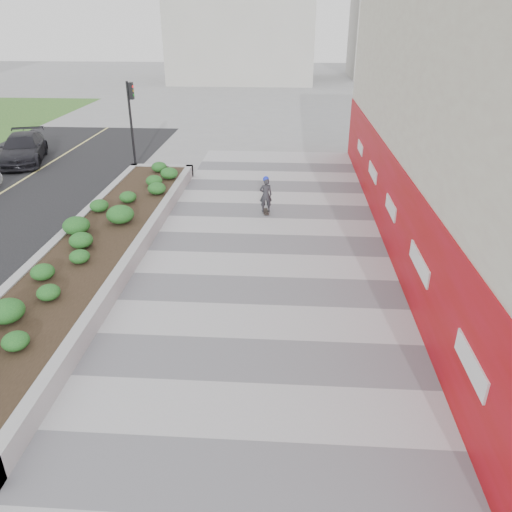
# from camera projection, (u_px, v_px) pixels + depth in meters

# --- Properties ---
(ground) EXTENTS (160.00, 160.00, 0.00)m
(ground) POSITION_uv_depth(u_px,v_px,m) (250.00, 417.00, 9.74)
(ground) COLOR gray
(ground) RESTS_ON ground
(walkway) EXTENTS (8.00, 36.00, 0.01)m
(walkway) POSITION_uv_depth(u_px,v_px,m) (259.00, 330.00, 12.43)
(walkway) COLOR #A8A8AD
(walkway) RESTS_ON ground
(building) EXTENTS (6.04, 24.08, 8.00)m
(building) POSITION_uv_depth(u_px,v_px,m) (493.00, 125.00, 15.65)
(building) COLOR beige
(building) RESTS_ON ground
(planter) EXTENTS (3.00, 18.00, 0.90)m
(planter) POSITION_uv_depth(u_px,v_px,m) (98.00, 243.00, 16.17)
(planter) COLOR #9E9EA0
(planter) RESTS_ON ground
(traffic_signal_near) EXTENTS (0.33, 0.28, 4.20)m
(traffic_signal_near) POSITION_uv_depth(u_px,v_px,m) (131.00, 112.00, 24.67)
(traffic_signal_near) COLOR black
(traffic_signal_near) RESTS_ON ground
(manhole_cover) EXTENTS (0.44, 0.44, 0.01)m
(manhole_cover) POSITION_uv_depth(u_px,v_px,m) (279.00, 331.00, 12.40)
(manhole_cover) COLOR #595654
(manhole_cover) RESTS_ON ground
(skateboarder) EXTENTS (0.54, 0.74, 1.51)m
(skateboarder) POSITION_uv_depth(u_px,v_px,m) (266.00, 195.00, 19.44)
(skateboarder) COLOR beige
(skateboarder) RESTS_ON ground
(car_dark) EXTENTS (3.41, 5.31, 1.43)m
(car_dark) POSITION_uv_depth(u_px,v_px,m) (23.00, 148.00, 26.33)
(car_dark) COLOR black
(car_dark) RESTS_ON ground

